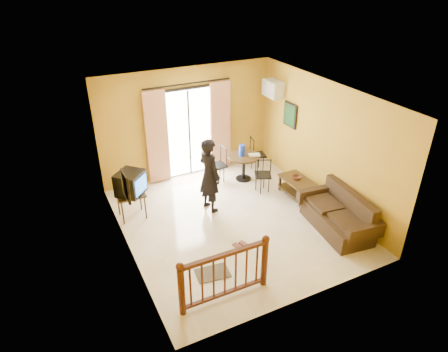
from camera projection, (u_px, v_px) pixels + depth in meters
name	position (u px, v px, depth m)	size (l,w,h in m)	color
ground	(233.00, 221.00, 8.64)	(5.00, 5.00, 0.00)	beige
room_shell	(234.00, 150.00, 7.82)	(5.00, 5.00, 5.00)	white
balcony_door	(189.00, 132.00, 9.99)	(2.25, 0.14, 2.46)	black
tv_table	(131.00, 197.00, 8.56)	(0.59, 0.49, 0.59)	black
television	(130.00, 183.00, 8.41)	(0.75, 0.75, 0.50)	black
picture_left	(126.00, 186.00, 6.88)	(0.05, 0.42, 0.52)	black
dining_table	(244.00, 161.00, 10.05)	(0.80, 0.80, 0.67)	black
water_jug	(242.00, 150.00, 9.91)	(0.15, 0.15, 0.29)	#1533CB
serving_tray	(254.00, 155.00, 9.99)	(0.28, 0.18, 0.02)	beige
dining_chairs	(246.00, 180.00, 10.24)	(1.66, 1.52, 0.95)	black
air_conditioner	(273.00, 89.00, 9.96)	(0.31, 0.60, 0.40)	silver
botanical_print	(290.00, 115.00, 9.73)	(0.05, 0.50, 0.60)	black
coffee_table	(298.00, 186.00, 9.42)	(0.54, 0.98, 0.43)	black
bowl	(297.00, 178.00, 9.40)	(0.21, 0.21, 0.06)	#592A1E
sofa	(339.00, 216.00, 8.28)	(0.99, 1.82, 0.83)	#322213
standing_person	(209.00, 175.00, 8.68)	(0.62, 0.41, 1.71)	black
stair_balustrade	(225.00, 272.00, 6.43)	(1.63, 0.13, 1.04)	#471E0F
doormat	(213.00, 273.00, 7.21)	(0.60, 0.40, 0.02)	#504A40
sandals	(241.00, 245.00, 7.90)	(0.32, 0.27, 0.03)	#592A1E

